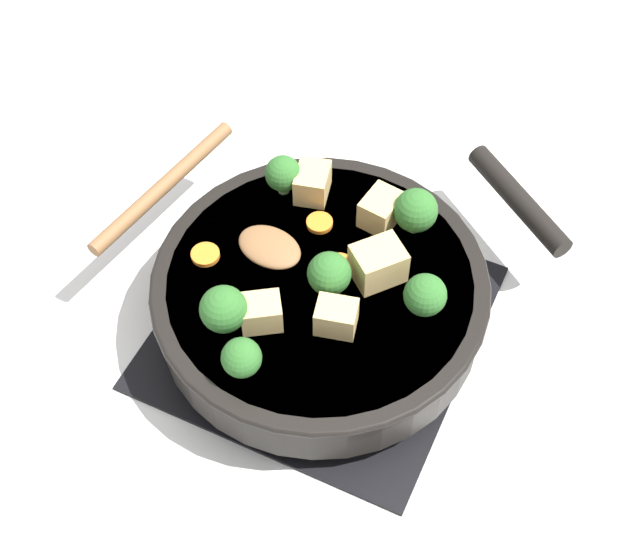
% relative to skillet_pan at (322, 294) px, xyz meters
% --- Properties ---
extents(ground_plane, '(2.40, 2.40, 0.00)m').
position_rel_skillet_pan_xyz_m(ground_plane, '(0.00, -0.00, -0.06)').
color(ground_plane, silver).
extents(front_burner_grate, '(0.31, 0.31, 0.03)m').
position_rel_skillet_pan_xyz_m(front_burner_grate, '(0.00, -0.00, -0.05)').
color(front_burner_grate, black).
rests_on(front_burner_grate, ground_plane).
extents(skillet_pan, '(0.41, 0.38, 0.06)m').
position_rel_skillet_pan_xyz_m(skillet_pan, '(0.00, 0.00, 0.00)').
color(skillet_pan, black).
rests_on(skillet_pan, front_burner_grate).
extents(wooden_spoon, '(0.21, 0.20, 0.02)m').
position_rel_skillet_pan_xyz_m(wooden_spoon, '(-0.02, -0.13, 0.03)').
color(wooden_spoon, brown).
rests_on(wooden_spoon, skillet_pan).
extents(tofu_cube_center_large, '(0.06, 0.06, 0.04)m').
position_rel_skillet_pan_xyz_m(tofu_cube_center_large, '(-0.03, 0.05, 0.04)').
color(tofu_cube_center_large, '#DBB770').
rests_on(tofu_cube_center_large, skillet_pan).
extents(tofu_cube_near_handle, '(0.04, 0.04, 0.03)m').
position_rel_skillet_pan_xyz_m(tofu_cube_near_handle, '(0.04, 0.04, 0.04)').
color(tofu_cube_near_handle, '#DBB770').
rests_on(tofu_cube_near_handle, skillet_pan).
extents(tofu_cube_east_chunk, '(0.05, 0.04, 0.03)m').
position_rel_skillet_pan_xyz_m(tofu_cube_east_chunk, '(-0.09, 0.02, 0.04)').
color(tofu_cube_east_chunk, '#DBB770').
rests_on(tofu_cube_east_chunk, skillet_pan).
extents(tofu_cube_west_chunk, '(0.05, 0.04, 0.03)m').
position_rel_skillet_pan_xyz_m(tofu_cube_west_chunk, '(-0.10, -0.06, 0.04)').
color(tofu_cube_west_chunk, '#DBB770').
rests_on(tofu_cube_west_chunk, skillet_pan).
extents(tofu_cube_back_piece, '(0.05, 0.05, 0.03)m').
position_rel_skillet_pan_xyz_m(tofu_cube_back_piece, '(0.07, -0.03, 0.04)').
color(tofu_cube_back_piece, '#DBB770').
rests_on(tofu_cube_back_piece, skillet_pan).
extents(broccoli_floret_near_spoon, '(0.04, 0.04, 0.05)m').
position_rel_skillet_pan_xyz_m(broccoli_floret_near_spoon, '(-0.01, 0.10, 0.05)').
color(broccoli_floret_near_spoon, '#709956').
rests_on(broccoli_floret_near_spoon, skillet_pan).
extents(broccoli_floret_center_top, '(0.04, 0.04, 0.05)m').
position_rel_skillet_pan_xyz_m(broccoli_floret_center_top, '(-0.09, -0.08, 0.05)').
color(broccoli_floret_center_top, '#709956').
rests_on(broccoli_floret_center_top, skillet_pan).
extents(broccoli_floret_east_rim, '(0.04, 0.04, 0.05)m').
position_rel_skillet_pan_xyz_m(broccoli_floret_east_rim, '(-0.10, 0.06, 0.05)').
color(broccoli_floret_east_rim, '#709956').
rests_on(broccoli_floret_east_rim, skillet_pan).
extents(broccoli_floret_west_rim, '(0.04, 0.04, 0.05)m').
position_rel_skillet_pan_xyz_m(broccoli_floret_west_rim, '(0.01, 0.01, 0.05)').
color(broccoli_floret_west_rim, '#709956').
rests_on(broccoli_floret_west_rim, skillet_pan).
extents(broccoli_floret_north_edge, '(0.04, 0.04, 0.05)m').
position_rel_skillet_pan_xyz_m(broccoli_floret_north_edge, '(0.09, -0.06, 0.05)').
color(broccoli_floret_north_edge, '#709956').
rests_on(broccoli_floret_north_edge, skillet_pan).
extents(broccoli_floret_south_cluster, '(0.04, 0.04, 0.04)m').
position_rel_skillet_pan_xyz_m(broccoli_floret_south_cluster, '(0.12, -0.02, 0.05)').
color(broccoli_floret_south_cluster, '#709956').
rests_on(broccoli_floret_south_cluster, skillet_pan).
extents(carrot_slice_orange_thin, '(0.03, 0.03, 0.01)m').
position_rel_skillet_pan_xyz_m(carrot_slice_orange_thin, '(0.02, -0.12, 0.03)').
color(carrot_slice_orange_thin, orange).
rests_on(carrot_slice_orange_thin, skillet_pan).
extents(carrot_slice_near_center, '(0.03, 0.03, 0.01)m').
position_rel_skillet_pan_xyz_m(carrot_slice_near_center, '(-0.02, 0.01, 0.03)').
color(carrot_slice_near_center, orange).
rests_on(carrot_slice_near_center, skillet_pan).
extents(carrot_slice_edge_slice, '(0.03, 0.03, 0.01)m').
position_rel_skillet_pan_xyz_m(carrot_slice_edge_slice, '(-0.06, -0.03, 0.03)').
color(carrot_slice_edge_slice, orange).
rests_on(carrot_slice_edge_slice, skillet_pan).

